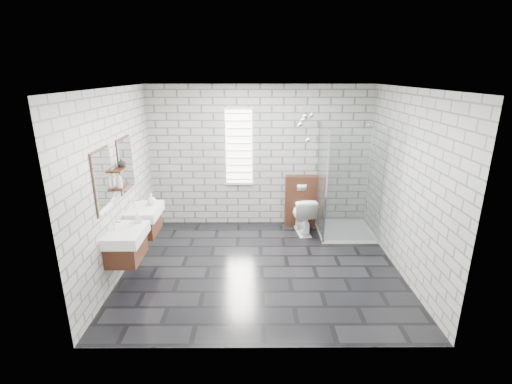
{
  "coord_description": "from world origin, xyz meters",
  "views": [
    {
      "loc": [
        -0.11,
        -5.16,
        2.9
      ],
      "look_at": [
        -0.08,
        0.35,
        1.11
      ],
      "focal_mm": 26.0,
      "sensor_mm": 36.0,
      "label": 1
    }
  ],
  "objects_px": {
    "toilet": "(303,215)",
    "vanity_left": "(124,236)",
    "shower_enclosure": "(342,210)",
    "cistern_panel": "(301,201)",
    "vanity_right": "(142,213)"
  },
  "relations": [
    {
      "from": "vanity_left",
      "to": "vanity_right",
      "type": "distance_m",
      "value": 0.89
    },
    {
      "from": "shower_enclosure",
      "to": "vanity_right",
      "type": "bearing_deg",
      "value": -166.84
    },
    {
      "from": "cistern_panel",
      "to": "toilet",
      "type": "distance_m",
      "value": 0.41
    },
    {
      "from": "vanity_right",
      "to": "cistern_panel",
      "type": "bearing_deg",
      "value": 25.89
    },
    {
      "from": "shower_enclosure",
      "to": "toilet",
      "type": "bearing_deg",
      "value": 169.08
    },
    {
      "from": "vanity_right",
      "to": "shower_enclosure",
      "type": "xyz_separation_m",
      "value": [
        3.41,
        0.8,
        -0.25
      ]
    },
    {
      "from": "vanity_left",
      "to": "cistern_panel",
      "type": "bearing_deg",
      "value": 39.14
    },
    {
      "from": "vanity_right",
      "to": "toilet",
      "type": "height_order",
      "value": "vanity_right"
    },
    {
      "from": "vanity_left",
      "to": "cistern_panel",
      "type": "relative_size",
      "value": 1.57
    },
    {
      "from": "shower_enclosure",
      "to": "toilet",
      "type": "xyz_separation_m",
      "value": [
        -0.7,
        0.14,
        -0.15
      ]
    },
    {
      "from": "vanity_right",
      "to": "shower_enclosure",
      "type": "distance_m",
      "value": 3.51
    },
    {
      "from": "vanity_left",
      "to": "shower_enclosure",
      "type": "distance_m",
      "value": 3.81
    },
    {
      "from": "toilet",
      "to": "vanity_left",
      "type": "bearing_deg",
      "value": 27.15
    },
    {
      "from": "cistern_panel",
      "to": "vanity_right",
      "type": "bearing_deg",
      "value": -154.11
    },
    {
      "from": "vanity_left",
      "to": "vanity_right",
      "type": "xyz_separation_m",
      "value": [
        0.0,
        0.89,
        0.0
      ]
    }
  ]
}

